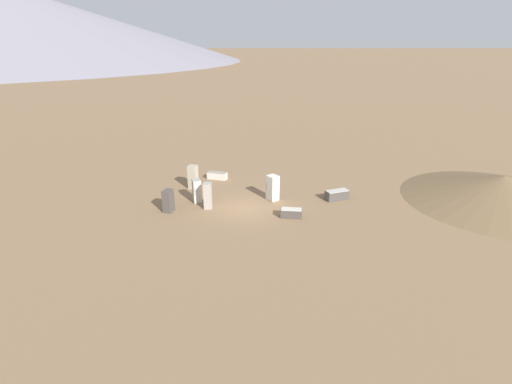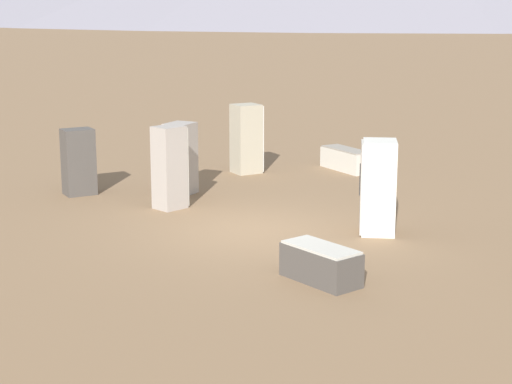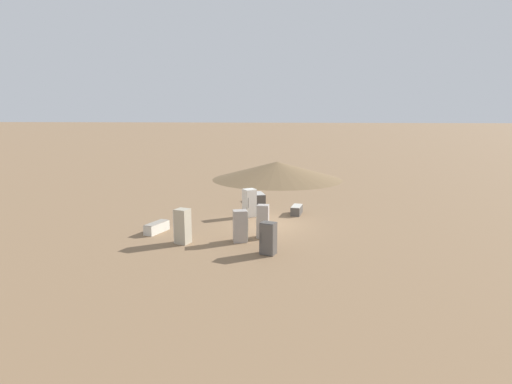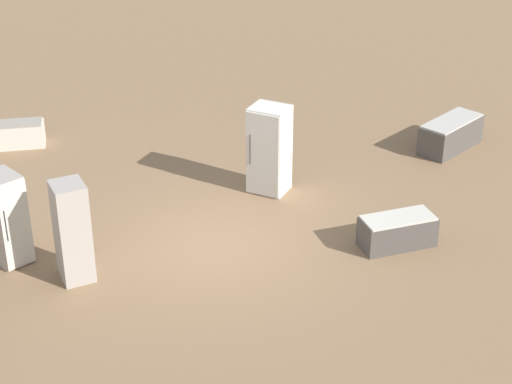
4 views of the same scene
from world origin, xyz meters
name	(u,v)px [view 2 (image 2 of 4)]	position (x,y,z in m)	size (l,w,h in m)	color
ground_plane	(254,231)	(0.00, 0.00, 0.00)	(1000.00, 1000.00, 0.00)	#846647
discarded_fridge_0	(247,139)	(-4.59, 4.15, 0.96)	(0.82, 0.89, 1.92)	#B2A88E
discarded_fridge_1	(180,159)	(-3.78, 1.10, 0.89)	(0.81, 0.93, 1.78)	#A89E93
discarded_fridge_3	(321,264)	(3.16, -1.47, 0.31)	(1.51, 0.78, 0.63)	#4C4742
discarded_fridge_4	(78,162)	(-5.52, -0.72, 0.82)	(0.78, 0.86, 1.64)	#4C4742
discarded_fridge_5	(346,159)	(-2.88, 6.43, 0.30)	(1.83, 1.00, 0.61)	beige
discarded_fridge_6	(378,187)	(1.90, 1.70, 0.97)	(1.05, 1.06, 1.95)	silver
discarded_fridge_7	(170,168)	(-2.80, 0.00, 0.96)	(0.58, 0.71, 1.92)	#A89E93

